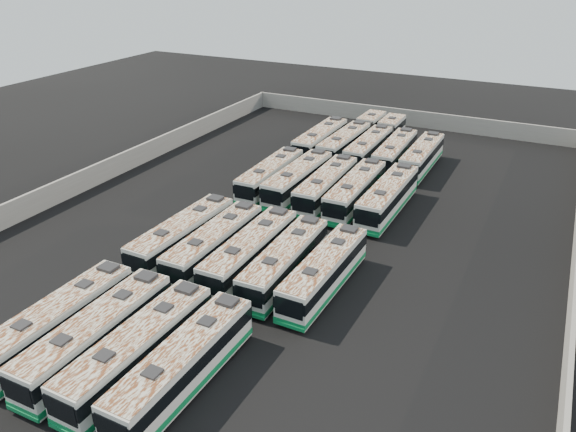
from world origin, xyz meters
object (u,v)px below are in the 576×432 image
object	(u,v)px
bus_midback_left	(298,179)
bus_midback_far_right	(388,197)
bus_back_far_right	(422,157)
bus_midback_far_left	(270,176)
bus_front_far_left	(58,322)
bus_midback_center	(326,186)
bus_front_right	(183,365)
bus_midfront_far_left	(183,236)
bus_front_center	(139,350)
bus_back_center	(376,141)
bus_back_far_left	(320,140)
bus_midfront_left	(214,244)
bus_midfront_far_right	(324,272)
bus_front_left	(97,335)
bus_midback_right	(355,191)
bus_back_left	(354,137)
bus_midfront_right	(285,262)
bus_midfront_center	(250,252)
bus_back_right	(395,152)

from	to	relation	value
bus_midback_left	bus_midback_far_right	bearing A→B (deg)	-0.87
bus_back_far_right	bus_midback_far_left	bearing A→B (deg)	-134.02
bus_front_far_left	bus_midback_center	distance (m)	27.77
bus_front_right	bus_midfront_far_left	bearing A→B (deg)	126.76
bus_front_center	bus_back_center	distance (m)	42.27
bus_front_far_left	bus_midback_left	world-z (taller)	bus_midback_left
bus_midback_far_right	bus_back_far_left	distance (m)	17.45
bus_back_center	bus_back_far_right	world-z (taller)	bus_back_center
bus_back_far_right	bus_midfront_left	bearing A→B (deg)	-108.49
bus_front_center	bus_midfront_far_left	xyz separation A→B (m)	(-6.10, 12.50, -0.01)
bus_midfront_left	bus_midfront_far_right	bearing A→B (deg)	0.10
bus_midfront_far_right	bus_back_far_right	size ratio (longest dim) A/B	1.00
bus_front_left	bus_back_center	size ratio (longest dim) A/B	0.67
bus_midback_right	bus_front_left	bearing A→B (deg)	-103.21
bus_front_center	bus_back_far_left	world-z (taller)	bus_back_far_left
bus_midback_center	bus_back_center	world-z (taller)	bus_midback_center
bus_midback_right	bus_back_left	size ratio (longest dim) A/B	0.66
bus_midback_right	bus_back_center	xyz separation A→B (m)	(-3.04, 15.22, -0.05)
bus_midfront_far_left	bus_midback_center	bearing A→B (deg)	68.43
bus_midback_left	bus_midback_center	xyz separation A→B (m)	(3.09, -0.25, -0.02)
bus_back_center	bus_back_left	bearing A→B (deg)	174.33
bus_midfront_far_right	bus_back_far_left	distance (m)	29.60
bus_front_far_left	bus_front_center	size ratio (longest dim) A/B	0.98
bus_midfront_far_right	bus_midback_left	bearing A→B (deg)	122.80
bus_midfront_far_right	bus_midback_far_right	size ratio (longest dim) A/B	0.96
bus_midfront_far_right	bus_front_left	bearing A→B (deg)	-124.77
bus_midfront_right	bus_midfront_left	bearing A→B (deg)	179.24
bus_front_center	bus_midback_right	distance (m)	27.21
bus_midfront_center	bus_midback_far_right	distance (m)	15.68
bus_front_left	bus_midfront_left	world-z (taller)	bus_front_left
bus_back_far_right	bus_midback_center	bearing A→B (deg)	-115.71
bus_front_center	bus_back_far_right	bearing A→B (deg)	82.21
bus_midfront_far_right	bus_back_center	size ratio (longest dim) A/B	0.64
bus_midfront_left	bus_midback_right	distance (m)	15.81
bus_midfront_far_left	bus_midfront_far_right	distance (m)	12.14
bus_midfront_center	bus_midback_center	world-z (taller)	bus_midfront_center
bus_midfront_far_left	bus_back_far_right	world-z (taller)	bus_midfront_far_left
bus_midfront_right	bus_back_far_left	size ratio (longest dim) A/B	0.97
bus_front_center	bus_back_left	bearing A→B (deg)	95.02
bus_front_left	bus_midfront_far_right	xyz separation A→B (m)	(9.07, 12.58, -0.06)
bus_midfront_far_right	bus_front_far_left	bearing A→B (deg)	-132.97
bus_front_far_left	bus_back_far_left	xyz separation A→B (m)	(0.05, 39.61, 0.05)
bus_front_center	bus_midback_right	bearing A→B (deg)	84.70
bus_front_left	bus_midback_center	distance (m)	27.23
bus_midback_far_left	bus_midback_center	distance (m)	6.03
bus_front_left	bus_midback_far_right	distance (m)	28.57
bus_back_left	bus_back_right	world-z (taller)	bus_back_left
bus_midback_left	bus_back_far_left	xyz separation A→B (m)	(-3.00, 12.28, 0.01)
bus_front_far_left	bus_midfront_left	xyz separation A→B (m)	(3.05, 12.53, 0.00)
bus_midback_center	bus_back_far_left	xyz separation A→B (m)	(-6.08, 12.52, 0.03)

